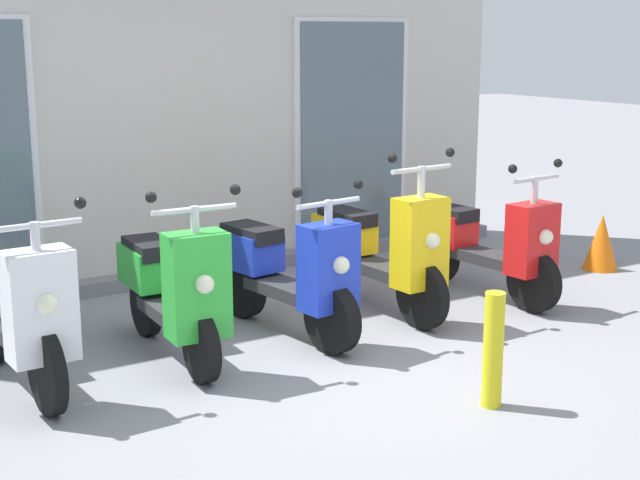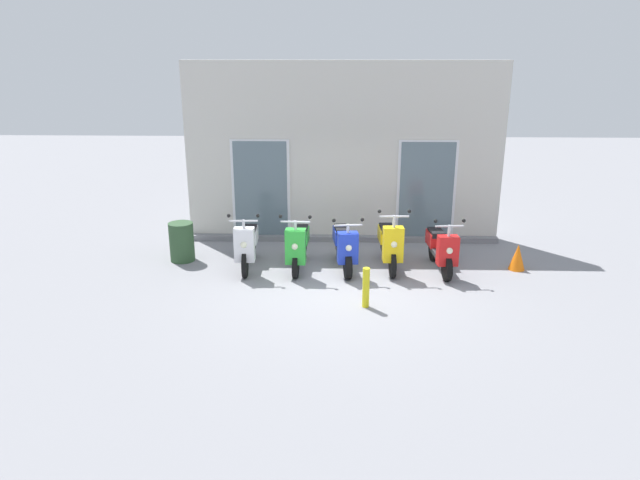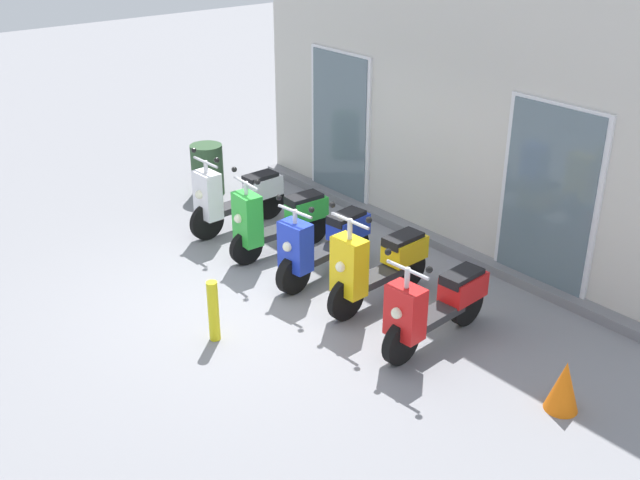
{
  "view_description": "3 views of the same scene",
  "coord_description": "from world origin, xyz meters",
  "px_view_note": "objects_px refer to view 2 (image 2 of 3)",
  "views": [
    {
      "loc": [
        -3.24,
        -4.65,
        2.17
      ],
      "look_at": [
        0.26,
        0.86,
        0.69
      ],
      "focal_mm": 51.82,
      "sensor_mm": 36.0,
      "label": 1
    },
    {
      "loc": [
        -0.14,
        -9.87,
        4.11
      ],
      "look_at": [
        -0.45,
        0.34,
        0.79
      ],
      "focal_mm": 32.45,
      "sensor_mm": 36.0,
      "label": 2
    },
    {
      "loc": [
        6.47,
        -4.4,
        4.47
      ],
      "look_at": [
        0.09,
        0.82,
        0.58
      ],
      "focal_mm": 42.5,
      "sensor_mm": 36.0,
      "label": 3
    }
  ],
  "objects_px": {
    "scooter_white": "(247,244)",
    "trash_bin": "(182,242)",
    "scooter_blue": "(344,246)",
    "scooter_green": "(298,245)",
    "scooter_yellow": "(389,244)",
    "scooter_red": "(441,248)",
    "curb_bollard": "(366,288)",
    "traffic_cone": "(518,257)"
  },
  "relations": [
    {
      "from": "scooter_white",
      "to": "trash_bin",
      "type": "xyz_separation_m",
      "value": [
        -1.42,
        0.4,
        -0.1
      ]
    },
    {
      "from": "scooter_blue",
      "to": "scooter_white",
      "type": "bearing_deg",
      "value": -179.78
    },
    {
      "from": "scooter_blue",
      "to": "trash_bin",
      "type": "relative_size",
      "value": 1.94
    },
    {
      "from": "scooter_green",
      "to": "scooter_yellow",
      "type": "xyz_separation_m",
      "value": [
        1.8,
        0.1,
        0.02
      ]
    },
    {
      "from": "scooter_white",
      "to": "scooter_red",
      "type": "relative_size",
      "value": 1.0
    },
    {
      "from": "scooter_blue",
      "to": "scooter_yellow",
      "type": "distance_m",
      "value": 0.9
    },
    {
      "from": "scooter_white",
      "to": "scooter_blue",
      "type": "distance_m",
      "value": 1.92
    },
    {
      "from": "scooter_red",
      "to": "curb_bollard",
      "type": "relative_size",
      "value": 2.28
    },
    {
      "from": "scooter_blue",
      "to": "scooter_yellow",
      "type": "relative_size",
      "value": 1.0
    },
    {
      "from": "scooter_green",
      "to": "traffic_cone",
      "type": "height_order",
      "value": "scooter_green"
    },
    {
      "from": "scooter_yellow",
      "to": "scooter_red",
      "type": "bearing_deg",
      "value": -5.11
    },
    {
      "from": "scooter_yellow",
      "to": "scooter_green",
      "type": "bearing_deg",
      "value": -176.84
    },
    {
      "from": "traffic_cone",
      "to": "curb_bollard",
      "type": "height_order",
      "value": "curb_bollard"
    },
    {
      "from": "traffic_cone",
      "to": "curb_bollard",
      "type": "distance_m",
      "value": 3.6
    },
    {
      "from": "scooter_green",
      "to": "curb_bollard",
      "type": "bearing_deg",
      "value": -54.63
    },
    {
      "from": "scooter_white",
      "to": "scooter_yellow",
      "type": "distance_m",
      "value": 2.81
    },
    {
      "from": "traffic_cone",
      "to": "scooter_blue",
      "type": "bearing_deg",
      "value": -178.88
    },
    {
      "from": "curb_bollard",
      "to": "scooter_blue",
      "type": "bearing_deg",
      "value": 100.97
    },
    {
      "from": "curb_bollard",
      "to": "trash_bin",
      "type": "bearing_deg",
      "value": 149.22
    },
    {
      "from": "scooter_green",
      "to": "trash_bin",
      "type": "bearing_deg",
      "value": 169.92
    },
    {
      "from": "scooter_yellow",
      "to": "traffic_cone",
      "type": "xyz_separation_m",
      "value": [
        2.54,
        0.0,
        -0.26
      ]
    },
    {
      "from": "trash_bin",
      "to": "curb_bollard",
      "type": "height_order",
      "value": "trash_bin"
    },
    {
      "from": "scooter_yellow",
      "to": "scooter_blue",
      "type": "bearing_deg",
      "value": -176.0
    },
    {
      "from": "scooter_blue",
      "to": "trash_bin",
      "type": "xyz_separation_m",
      "value": [
        -3.34,
        0.4,
        -0.07
      ]
    },
    {
      "from": "scooter_white",
      "to": "curb_bollard",
      "type": "bearing_deg",
      "value": -38.37
    },
    {
      "from": "scooter_blue",
      "to": "scooter_red",
      "type": "bearing_deg",
      "value": -0.81
    },
    {
      "from": "scooter_white",
      "to": "traffic_cone",
      "type": "xyz_separation_m",
      "value": [
        5.35,
        0.07,
        -0.25
      ]
    },
    {
      "from": "scooter_blue",
      "to": "scooter_red",
      "type": "xyz_separation_m",
      "value": [
        1.89,
        -0.03,
        -0.01
      ]
    },
    {
      "from": "scooter_white",
      "to": "scooter_green",
      "type": "distance_m",
      "value": 1.01
    },
    {
      "from": "scooter_red",
      "to": "scooter_blue",
      "type": "bearing_deg",
      "value": 179.19
    },
    {
      "from": "scooter_red",
      "to": "traffic_cone",
      "type": "bearing_deg",
      "value": 3.49
    },
    {
      "from": "scooter_red",
      "to": "trash_bin",
      "type": "height_order",
      "value": "scooter_red"
    },
    {
      "from": "scooter_white",
      "to": "scooter_red",
      "type": "bearing_deg",
      "value": -0.3
    },
    {
      "from": "scooter_green",
      "to": "trash_bin",
      "type": "relative_size",
      "value": 1.87
    },
    {
      "from": "scooter_white",
      "to": "scooter_yellow",
      "type": "relative_size",
      "value": 1.02
    },
    {
      "from": "scooter_yellow",
      "to": "curb_bollard",
      "type": "bearing_deg",
      "value": -106.28
    },
    {
      "from": "scooter_green",
      "to": "scooter_yellow",
      "type": "distance_m",
      "value": 1.8
    },
    {
      "from": "scooter_white",
      "to": "scooter_yellow",
      "type": "height_order",
      "value": "scooter_yellow"
    },
    {
      "from": "trash_bin",
      "to": "curb_bollard",
      "type": "relative_size",
      "value": 1.15
    },
    {
      "from": "scooter_red",
      "to": "trash_bin",
      "type": "relative_size",
      "value": 1.98
    },
    {
      "from": "trash_bin",
      "to": "scooter_blue",
      "type": "bearing_deg",
      "value": -6.77
    },
    {
      "from": "scooter_yellow",
      "to": "curb_bollard",
      "type": "xyz_separation_m",
      "value": [
        -0.54,
        -1.86,
        -0.17
      ]
    }
  ]
}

